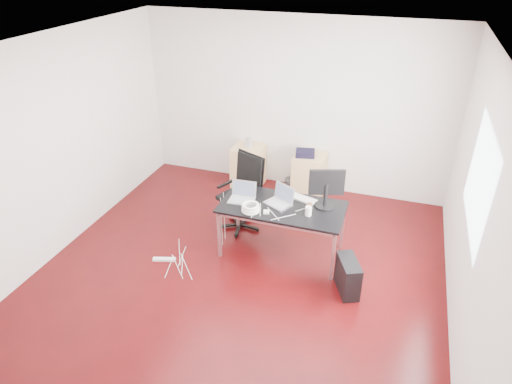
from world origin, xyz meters
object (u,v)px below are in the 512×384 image
(filing_cabinet_right, at_px, (309,175))
(pc_tower, at_px, (348,276))
(desk, at_px, (282,209))
(filing_cabinet_left, at_px, (248,166))
(office_chair, at_px, (243,189))

(filing_cabinet_right, height_order, pc_tower, filing_cabinet_right)
(desk, height_order, filing_cabinet_left, desk)
(pc_tower, bearing_deg, filing_cabinet_left, 108.17)
(filing_cabinet_right, distance_m, pc_tower, 2.43)
(office_chair, xyz_separation_m, pc_tower, (1.69, -0.98, -0.39))
(filing_cabinet_left, bearing_deg, filing_cabinet_right, 0.00)
(desk, relative_size, filing_cabinet_right, 2.29)
(office_chair, height_order, filing_cabinet_left, office_chair)
(desk, distance_m, pc_tower, 1.18)
(office_chair, xyz_separation_m, filing_cabinet_left, (-0.35, 1.23, -0.26))
(filing_cabinet_right, bearing_deg, desk, -89.52)
(desk, bearing_deg, filing_cabinet_right, 90.48)
(desk, distance_m, office_chair, 0.87)
(office_chair, bearing_deg, pc_tower, -5.73)
(desk, bearing_deg, office_chair, 146.06)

